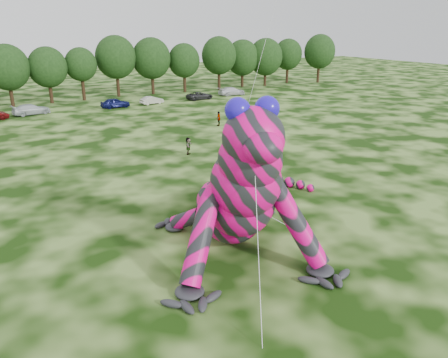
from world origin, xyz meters
name	(u,v)px	position (x,y,z in m)	size (l,w,h in m)	color
ground	(280,234)	(0.00, 0.00, 0.00)	(240.00, 240.00, 0.00)	#16330A
inflatable_gecko	(225,164)	(-2.92, 1.64, 4.53)	(15.25, 18.11, 9.05)	#EB047B
tree_7	(8,76)	(-10.08, 56.80, 4.74)	(6.68, 6.01, 9.48)	black
tree_8	(49,75)	(-4.22, 56.99, 4.47)	(6.14, 5.53, 8.94)	black
tree_9	(82,74)	(1.06, 57.35, 4.34)	(5.27, 4.74, 8.68)	black
tree_10	(116,66)	(7.40, 58.58, 5.25)	(7.09, 6.38, 10.50)	black
tree_11	(152,66)	(13.79, 58.20, 5.03)	(7.01, 6.31, 10.07)	black
tree_12	(184,68)	(20.01, 57.74, 4.49)	(5.99, 5.39, 8.97)	black
tree_13	(219,63)	(27.13, 57.13, 5.06)	(6.83, 6.15, 10.13)	black
tree_14	(242,63)	(33.46, 58.72, 4.70)	(6.82, 6.14, 9.40)	black
tree_15	(265,62)	(38.47, 57.77, 4.82)	(7.17, 6.45, 9.63)	black
tree_16	(288,61)	(45.45, 59.37, 4.69)	(6.26, 5.63, 9.37)	black
tree_17	(319,59)	(51.95, 56.66, 5.15)	(6.98, 6.28, 10.30)	black
car_3	(31,109)	(-8.38, 48.05, 0.75)	(2.09, 5.15, 1.49)	silver
car_4	(115,103)	(3.60, 47.58, 0.75)	(1.77, 4.41, 1.50)	#101451
car_5	(152,100)	(9.68, 47.92, 0.63)	(1.34, 3.83, 1.26)	#BCB6AC
car_6	(200,96)	(18.49, 48.30, 0.65)	(2.16, 4.68, 1.30)	#29292B
car_7	(232,91)	(25.70, 49.75, 0.73)	(2.05, 5.04, 1.46)	silver
spectator_2	(245,115)	(15.68, 29.16, 0.82)	(1.05, 0.61, 1.63)	gray
spectator_5	(188,146)	(2.55, 18.67, 0.85)	(1.58, 0.50, 1.71)	gray
spectator_3	(219,119)	(11.37, 28.54, 0.91)	(1.07, 0.44, 1.82)	gray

